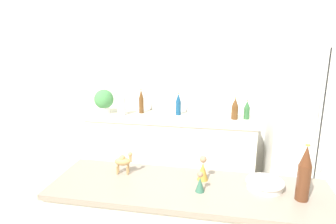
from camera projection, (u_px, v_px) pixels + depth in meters
wall_back at (214, 85)px, 3.97m from camera, size 8.00×0.06×2.55m
back_counter at (171, 149)px, 3.96m from camera, size 2.15×0.63×0.90m
refrigerator at (311, 124)px, 3.47m from camera, size 0.91×0.72×1.83m
potted_plant at (104, 100)px, 3.95m from camera, size 0.26×0.26×0.32m
paper_towel_roll at (122, 106)px, 3.88m from camera, size 0.11×0.11×0.24m
back_bottle_0 at (235, 109)px, 3.70m from camera, size 0.08×0.08×0.27m
back_bottle_1 at (247, 110)px, 3.71m from camera, size 0.07×0.07×0.24m
back_bottle_2 at (141, 102)px, 3.98m from camera, size 0.06×0.06×0.32m
back_bottle_3 at (178, 104)px, 3.89m from camera, size 0.07×0.07×0.29m
wine_bottle at (304, 174)px, 1.73m from camera, size 0.08×0.08×0.35m
fruit_bowl at (265, 184)px, 1.89m from camera, size 0.24×0.24×0.05m
camel_figurine at (123, 161)px, 2.08m from camera, size 0.13×0.07×0.16m
wise_man_figurine_blue at (203, 170)px, 1.99m from camera, size 0.07×0.07×0.17m
wise_man_figurine_crimson at (200, 183)px, 1.85m from camera, size 0.06×0.06×0.13m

